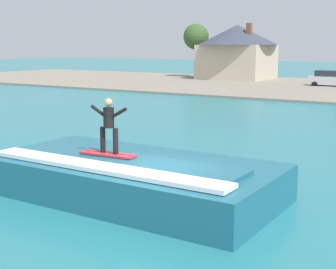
% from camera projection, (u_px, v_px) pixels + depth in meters
% --- Properties ---
extents(ground_plane, '(260.00, 260.00, 0.00)m').
position_uv_depth(ground_plane, '(156.00, 210.00, 13.68)').
color(ground_plane, '#24757E').
extents(wave_crest, '(8.76, 4.36, 1.24)m').
position_uv_depth(wave_crest, '(131.00, 177.00, 14.85)').
color(wave_crest, '#1E5F73').
rests_on(wave_crest, ground_plane).
extents(surfboard, '(1.84, 0.63, 0.06)m').
position_uv_depth(surfboard, '(108.00, 154.00, 14.87)').
color(surfboard, '#D8333F').
rests_on(surfboard, wave_crest).
extents(surfer, '(1.34, 0.32, 1.65)m').
position_uv_depth(surfer, '(109.00, 123.00, 14.69)').
color(surfer, black).
rests_on(surfer, surfboard).
extents(car_near_shore, '(4.53, 2.10, 1.86)m').
position_uv_depth(car_near_shore, '(330.00, 79.00, 53.22)').
color(car_near_shore, silver).
rests_on(car_near_shore, ground_plane).
extents(house_with_chimney, '(10.43, 10.43, 7.24)m').
position_uv_depth(house_with_chimney, '(237.00, 49.00, 64.06)').
color(house_with_chimney, beige).
rests_on(house_with_chimney, ground_plane).
extents(tree_tall_bare, '(3.49, 3.49, 7.43)m').
position_uv_depth(tree_tall_bare, '(196.00, 37.00, 67.79)').
color(tree_tall_bare, brown).
rests_on(tree_tall_bare, ground_plane).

